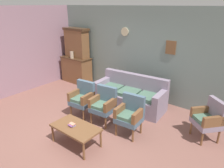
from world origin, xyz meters
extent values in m
plane|color=#84564C|center=(0.00, 0.00, 0.00)|extent=(7.68, 7.68, 0.00)
cube|color=gray|center=(0.00, 2.63, 1.35)|extent=(6.40, 0.06, 2.70)
cube|color=brown|center=(0.90, 2.58, 1.65)|extent=(0.28, 0.02, 0.36)
cylinder|color=beige|center=(-0.60, 2.58, 1.95)|extent=(0.26, 0.03, 0.26)
cube|color=gray|center=(-3.23, 0.00, 1.35)|extent=(0.06, 5.20, 2.70)
cube|color=brown|center=(-2.51, 2.25, 0.45)|extent=(1.10, 0.52, 0.90)
cube|color=#462D1B|center=(-2.51, 2.25, 0.92)|extent=(1.16, 0.55, 0.03)
cube|color=brown|center=(-2.51, 2.33, 1.41)|extent=(0.90, 0.36, 0.95)
cube|color=#462D1B|center=(-2.51, 2.33, 1.92)|extent=(0.99, 0.38, 0.08)
cylinder|color=tan|center=(-2.51, 2.07, 1.05)|extent=(0.13, 0.13, 0.24)
cube|color=gray|center=(0.20, 1.71, 0.21)|extent=(2.02, 0.95, 0.42)
cube|color=gray|center=(0.17, 2.03, 0.66)|extent=(1.97, 0.32, 0.48)
cube|color=gray|center=(1.10, 1.78, 0.54)|extent=(0.22, 0.81, 0.24)
cube|color=gray|center=(-0.70, 1.64, 0.54)|extent=(0.22, 0.81, 0.24)
cube|color=#4C705B|center=(0.78, 1.71, 0.47)|extent=(0.56, 0.60, 0.10)
cube|color=#4C705B|center=(0.20, 1.67, 0.47)|extent=(0.56, 0.60, 0.10)
cube|color=#4C705B|center=(-0.37, 1.62, 0.47)|extent=(0.56, 0.60, 0.10)
cube|color=slate|center=(-0.50, 0.56, 0.38)|extent=(0.56, 0.53, 0.12)
cube|color=#4C705B|center=(-0.50, 0.54, 0.47)|extent=(0.48, 0.45, 0.10)
cube|color=slate|center=(-0.52, 0.76, 0.67)|extent=(0.53, 0.15, 0.46)
cube|color=brown|center=(-0.28, 0.58, 0.55)|extent=(0.13, 0.49, 0.22)
cube|color=brown|center=(-0.72, 0.54, 0.55)|extent=(0.13, 0.49, 0.22)
cylinder|color=brown|center=(-0.27, 0.39, 0.16)|extent=(0.04, 0.04, 0.32)
cylinder|color=brown|center=(-0.69, 0.35, 0.16)|extent=(0.04, 0.04, 0.32)
cylinder|color=brown|center=(-0.31, 0.77, 0.16)|extent=(0.04, 0.04, 0.32)
cylinder|color=brown|center=(-0.73, 0.73, 0.16)|extent=(0.04, 0.04, 0.32)
cube|color=slate|center=(0.16, 0.62, 0.38)|extent=(0.57, 0.53, 0.12)
cube|color=#4C705B|center=(0.16, 0.60, 0.47)|extent=(0.48, 0.45, 0.10)
cube|color=slate|center=(0.14, 0.82, 0.67)|extent=(0.53, 0.15, 0.46)
cube|color=brown|center=(0.38, 0.64, 0.55)|extent=(0.13, 0.49, 0.22)
cube|color=brown|center=(-0.06, 0.60, 0.55)|extent=(0.13, 0.49, 0.22)
cylinder|color=brown|center=(0.39, 0.45, 0.16)|extent=(0.04, 0.04, 0.32)
cylinder|color=brown|center=(-0.03, 0.41, 0.16)|extent=(0.04, 0.04, 0.32)
cylinder|color=brown|center=(0.35, 0.83, 0.16)|extent=(0.04, 0.04, 0.32)
cylinder|color=brown|center=(-0.07, 0.79, 0.16)|extent=(0.04, 0.04, 0.32)
cube|color=slate|center=(0.93, 0.60, 0.38)|extent=(0.56, 0.52, 0.12)
cube|color=#4C705B|center=(0.93, 0.58, 0.47)|extent=(0.47, 0.44, 0.10)
cube|color=slate|center=(0.91, 0.80, 0.67)|extent=(0.53, 0.14, 0.46)
cube|color=brown|center=(1.15, 0.62, 0.55)|extent=(0.12, 0.48, 0.22)
cube|color=brown|center=(0.71, 0.58, 0.55)|extent=(0.12, 0.48, 0.22)
cylinder|color=brown|center=(1.16, 0.43, 0.16)|extent=(0.04, 0.04, 0.32)
cylinder|color=brown|center=(0.74, 0.39, 0.16)|extent=(0.04, 0.04, 0.32)
cylinder|color=brown|center=(1.12, 0.81, 0.16)|extent=(0.04, 0.04, 0.32)
cylinder|color=brown|center=(0.71, 0.77, 0.16)|extent=(0.04, 0.04, 0.32)
cube|color=gray|center=(2.30, 1.48, 0.38)|extent=(0.71, 0.70, 0.12)
cube|color=#4C705B|center=(2.29, 1.47, 0.47)|extent=(0.60, 0.60, 0.10)
cube|color=gray|center=(2.43, 1.63, 0.67)|extent=(0.46, 0.42, 0.46)
cube|color=brown|center=(2.47, 1.34, 0.55)|extent=(0.37, 0.42, 0.22)
cube|color=brown|center=(2.13, 1.63, 0.55)|extent=(0.37, 0.42, 0.22)
cylinder|color=brown|center=(2.34, 1.20, 0.16)|extent=(0.04, 0.04, 0.32)
cylinder|color=brown|center=(2.02, 1.48, 0.16)|extent=(0.04, 0.04, 0.32)
cylinder|color=brown|center=(2.58, 1.49, 0.16)|extent=(0.04, 0.04, 0.32)
cylinder|color=brown|center=(2.27, 1.76, 0.16)|extent=(0.04, 0.04, 0.32)
cube|color=brown|center=(0.28, -0.36, 0.40)|extent=(1.00, 0.56, 0.04)
cylinder|color=brown|center=(-0.18, -0.12, 0.19)|extent=(0.04, 0.04, 0.38)
cylinder|color=brown|center=(0.74, -0.12, 0.19)|extent=(0.04, 0.04, 0.38)
cylinder|color=brown|center=(-0.18, -0.60, 0.19)|extent=(0.04, 0.04, 0.38)
cylinder|color=brown|center=(0.74, -0.60, 0.19)|extent=(0.04, 0.04, 0.38)
cube|color=gray|center=(0.19, -0.37, 0.43)|extent=(0.15, 0.08, 0.02)
cube|color=#925AAC|center=(0.20, -0.40, 0.45)|extent=(0.11, 0.11, 0.02)
cube|color=tan|center=(0.20, -0.38, 0.47)|extent=(0.12, 0.08, 0.02)
camera|label=1|loc=(3.11, -2.76, 2.75)|focal=33.57mm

